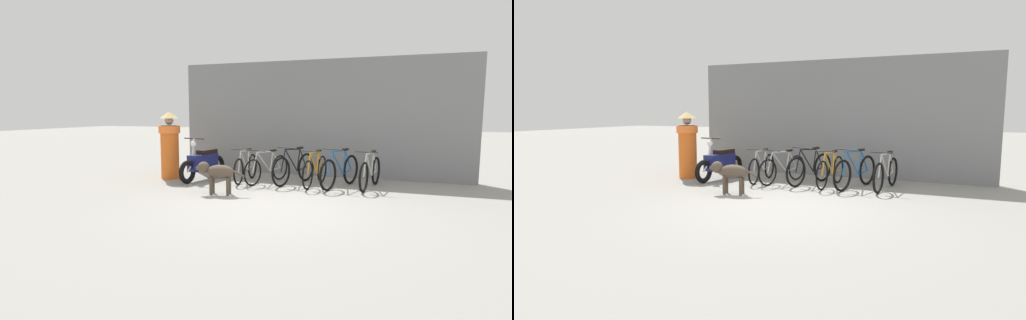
% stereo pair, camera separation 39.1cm
% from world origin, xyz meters
% --- Properties ---
extents(ground_plane, '(60.00, 60.00, 0.00)m').
position_xyz_m(ground_plane, '(0.00, 0.00, 0.00)').
color(ground_plane, gray).
extents(shop_wall_back, '(7.47, 0.20, 2.97)m').
position_xyz_m(shop_wall_back, '(0.00, 3.60, 1.49)').
color(shop_wall_back, slate).
rests_on(shop_wall_back, ground).
extents(bicycle_0, '(0.46, 1.60, 0.80)m').
position_xyz_m(bicycle_0, '(-1.39, 2.10, 0.33)').
color(bicycle_0, black).
rests_on(bicycle_0, ground).
extents(bicycle_1, '(0.62, 1.59, 0.80)m').
position_xyz_m(bicycle_1, '(-0.86, 2.11, 0.33)').
color(bicycle_1, black).
rests_on(bicycle_1, ground).
extents(bicycle_2, '(0.64, 1.61, 0.88)m').
position_xyz_m(bicycle_2, '(-0.23, 2.19, 0.36)').
color(bicycle_2, black).
rests_on(bicycle_2, ground).
extents(bicycle_3, '(0.46, 1.61, 0.83)m').
position_xyz_m(bicycle_3, '(0.28, 2.11, 0.35)').
color(bicycle_3, black).
rests_on(bicycle_3, ground).
extents(bicycle_4, '(0.65, 1.64, 0.88)m').
position_xyz_m(bicycle_4, '(0.83, 2.14, 0.36)').
color(bicycle_4, black).
rests_on(bicycle_4, ground).
extents(bicycle_5, '(0.46, 1.66, 0.84)m').
position_xyz_m(bicycle_5, '(1.46, 2.25, 0.34)').
color(bicycle_5, black).
rests_on(bicycle_5, ground).
extents(motorcycle, '(0.58, 1.75, 1.05)m').
position_xyz_m(motorcycle, '(-2.45, 1.93, 0.41)').
color(motorcycle, black).
rests_on(motorcycle, ground).
extents(stray_dog, '(1.02, 0.38, 0.66)m').
position_xyz_m(stray_dog, '(-1.38, 0.50, 0.46)').
color(stray_dog, '#4C3F33').
rests_on(stray_dog, ground).
extents(person_in_robes, '(0.71, 0.71, 1.66)m').
position_xyz_m(person_in_robes, '(-3.34, 1.84, 0.85)').
color(person_in_robes, orange).
rests_on(person_in_robes, ground).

